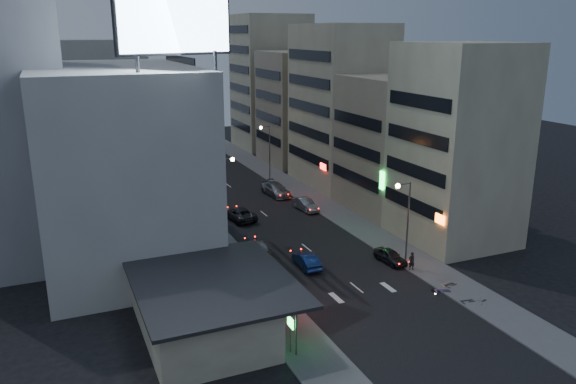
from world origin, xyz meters
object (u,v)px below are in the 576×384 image
scooter_silver_a (483,293)px  scooter_silver_b (450,276)px  parked_car_right_near (390,256)px  scooter_black_b (453,277)px  person (412,261)px  road_car_silver (258,247)px  parked_car_right_mid (305,204)px  scooter_black_a (473,293)px  scooter_blue (450,283)px  road_car_blue (306,260)px  parked_car_right_far (276,189)px  parked_car_left (239,214)px

scooter_silver_a → scooter_silver_b: size_ratio=0.97×
parked_car_right_near → scooter_black_b: parked_car_right_near is taller
scooter_silver_b → person: bearing=18.4°
road_car_silver → scooter_silver_b: 18.22m
parked_car_right_near → scooter_silver_b: bearing=-73.9°
parked_car_right_mid → scooter_black_a: parked_car_right_mid is taller
parked_car_right_near → scooter_black_a: (1.78, -9.20, -0.01)m
scooter_black_b → person: bearing=16.4°
scooter_blue → parked_car_right_near: bearing=33.6°
road_car_silver → scooter_black_b: road_car_silver is taller
parked_car_right_near → person: bearing=-78.5°
scooter_black_a → scooter_blue: (-0.56, 2.16, 0.06)m
parked_car_right_near → road_car_blue: bearing=159.6°
parked_car_right_near → road_car_blue: (-7.71, 2.12, 0.04)m
parked_car_right_mid → road_car_silver: parked_car_right_mid is taller
person → scooter_silver_b: bearing=118.0°
parked_car_right_far → scooter_black_a: (3.12, -34.46, -0.19)m
parked_car_right_mid → road_car_blue: size_ratio=1.06×
scooter_black_a → scooter_black_b: bearing=-3.3°
parked_car_right_mid → scooter_black_b: size_ratio=2.65×
person → scooter_blue: size_ratio=0.91×
parked_car_left → scooter_silver_b: parked_car_left is taller
person → scooter_black_b: size_ratio=1.02×
scooter_blue → scooter_silver_b: bearing=-16.0°
parked_car_right_far → scooter_silver_b: (3.58, -31.06, -0.19)m
scooter_black_a → scooter_blue: 2.24m
road_car_blue → scooter_blue: (8.93, -9.16, 0.01)m
scooter_blue → scooter_black_b: bearing=-27.1°
scooter_black_a → scooter_silver_b: (0.46, 3.40, 0.00)m
parked_car_right_near → parked_car_right_mid: 17.94m
road_car_silver → road_car_blue: bearing=127.5°
road_car_silver → scooter_black_a: 20.48m
road_car_blue → scooter_black_a: (9.49, -11.32, -0.05)m
parked_car_right_mid → scooter_silver_a: 27.50m
scooter_silver_a → person: bearing=0.5°
parked_car_right_mid → parked_car_left: bearing=177.3°
parked_car_right_mid → scooter_black_b: (2.87, -24.01, -0.10)m
scooter_silver_a → scooter_black_b: bearing=-10.9°
scooter_black_b → parked_car_left: bearing=17.6°
road_car_silver → scooter_blue: bearing=137.3°
parked_car_left → road_car_blue: 15.52m
parked_car_right_mid → parked_car_left: 8.58m
road_car_blue → scooter_silver_b: 12.73m
road_car_blue → scooter_black_a: bearing=133.2°
parked_car_right_mid → scooter_black_a: (2.25, -27.13, -0.10)m
parked_car_right_mid → parked_car_right_far: 7.38m
parked_car_left → scooter_blue: 26.68m
scooter_black_b → scooter_silver_b: bearing=22.1°
parked_car_right_near → scooter_silver_b: parked_car_right_near is taller
road_car_blue → person: bearing=155.2°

